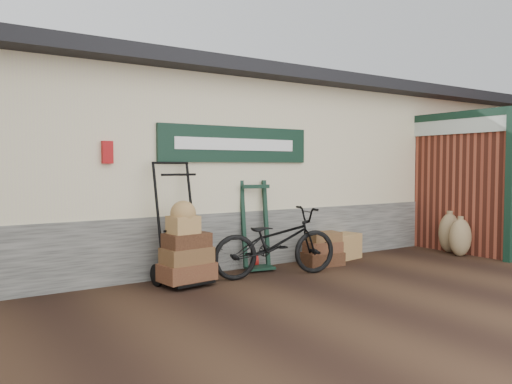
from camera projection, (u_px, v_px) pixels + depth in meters
ground at (290, 279)px, 7.14m from camera, size 80.00×80.00×0.00m
station_building at (202, 166)px, 9.34m from camera, size 14.40×4.10×3.20m
brick_outbuilding at (432, 181)px, 10.63m from camera, size 1.71×4.51×2.62m
porter_trolley at (179, 222)px, 6.83m from camera, size 0.93×0.74×1.71m
green_barrow at (256, 225)px, 7.80m from camera, size 0.57×0.51×1.39m
suitcase_stack at (323, 248)px, 8.11m from camera, size 0.68×0.48×0.55m
wicker_hamper at (341, 246)px, 8.70m from camera, size 0.74×0.55×0.44m
bicycle at (276, 238)px, 7.28m from camera, size 1.02×2.02×1.12m
burlap_sack_left at (449, 233)px, 9.34m from camera, size 0.56×0.51×0.73m
burlap_sack_right at (460, 237)px, 8.93m from camera, size 0.44×0.38×0.68m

